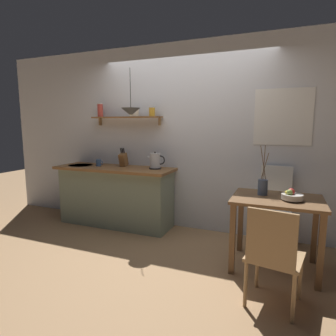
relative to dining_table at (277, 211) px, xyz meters
name	(u,v)px	position (x,y,z in m)	size (l,w,h in m)	color
ground_plane	(168,241)	(-1.33, 0.22, -0.64)	(14.00, 14.00, 0.00)	#A87F56
back_wall	(198,138)	(-1.13, 0.87, 0.71)	(6.80, 0.11, 2.70)	silver
kitchen_counter	(116,195)	(-2.33, 0.54, -0.18)	(1.83, 0.63, 0.91)	gray
wall_shelf	(126,115)	(-2.23, 0.71, 1.05)	(1.15, 0.20, 0.34)	brown
dining_table	(277,211)	(0.00, 0.00, 0.00)	(0.91, 0.69, 0.78)	brown
dining_chair_near	(273,253)	(0.00, -0.75, -0.15)	(0.50, 0.49, 0.89)	tan
dining_chair_far	(274,203)	(-0.04, 0.65, -0.08)	(0.48, 0.47, 1.02)	white
fruit_bowl	(292,196)	(0.13, -0.06, 0.19)	(0.21, 0.21, 0.13)	silver
twig_vase	(263,186)	(-0.16, 0.09, 0.23)	(0.10, 0.10, 0.54)	#475675
electric_kettle	(155,161)	(-1.68, 0.59, 0.38)	(0.27, 0.18, 0.25)	black
knife_block	(123,159)	(-2.24, 0.63, 0.38)	(0.09, 0.16, 0.29)	brown
coffee_mug_by_sink	(99,163)	(-2.61, 0.51, 0.32)	(0.12, 0.08, 0.10)	#3D5B89
pendant_lamp	(131,112)	(-1.95, 0.38, 1.08)	(0.27, 0.27, 0.64)	black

